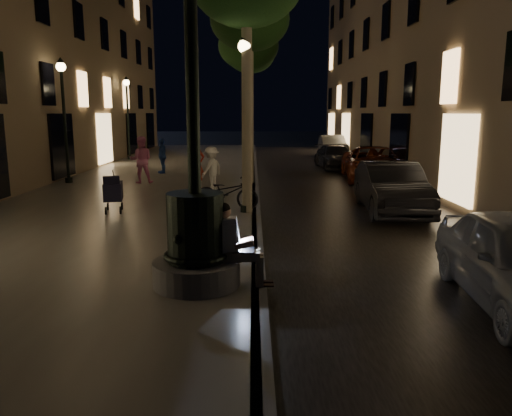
{
  "coord_description": "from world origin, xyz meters",
  "views": [
    {
      "loc": [
        -0.1,
        -5.68,
        2.93
      ],
      "look_at": [
        -0.04,
        3.0,
        1.27
      ],
      "focal_mm": 35.0,
      "sensor_mm": 36.0,
      "label": 1
    }
  ],
  "objects_px": {
    "stroller": "(113,191)",
    "lamp_curb_d": "(250,109)",
    "car_rear": "(335,157)",
    "car_fifth": "(333,147)",
    "seated_man_laptop": "(234,242)",
    "tree_far": "(251,54)",
    "car_third": "(374,164)",
    "pedestrian_blue": "(162,156)",
    "car_second": "(391,188)",
    "bicycle": "(227,192)",
    "tree_second": "(250,20)",
    "lamp_left_b": "(64,105)",
    "pedestrian_red": "(196,165)",
    "pedestrian_white": "(211,168)",
    "fountain_lamppost": "(196,223)",
    "pedestrian_pink": "(141,160)",
    "lamp_curb_a": "(245,101)",
    "lamp_curb_c": "(249,107)",
    "lamp_curb_b": "(248,105)",
    "lamp_left_c": "(127,107)",
    "tree_third": "(248,47)"
  },
  "relations": [
    {
      "from": "stroller",
      "to": "lamp_curb_d",
      "type": "bearing_deg",
      "value": 70.3
    },
    {
      "from": "car_rear",
      "to": "car_fifth",
      "type": "bearing_deg",
      "value": 78.84
    },
    {
      "from": "seated_man_laptop",
      "to": "tree_far",
      "type": "relative_size",
      "value": 0.18
    },
    {
      "from": "tree_far",
      "to": "car_third",
      "type": "bearing_deg",
      "value": -61.49
    },
    {
      "from": "stroller",
      "to": "pedestrian_blue",
      "type": "xyz_separation_m",
      "value": [
        -0.27,
        9.17,
        0.21
      ]
    },
    {
      "from": "car_second",
      "to": "bicycle",
      "type": "bearing_deg",
      "value": -171.81
    },
    {
      "from": "seated_man_laptop",
      "to": "bicycle",
      "type": "height_order",
      "value": "seated_man_laptop"
    },
    {
      "from": "tree_second",
      "to": "car_fifth",
      "type": "bearing_deg",
      "value": 67.93
    },
    {
      "from": "lamp_left_b",
      "to": "car_second",
      "type": "relative_size",
      "value": 1.06
    },
    {
      "from": "pedestrian_red",
      "to": "pedestrian_white",
      "type": "distance_m",
      "value": 0.58
    },
    {
      "from": "seated_man_laptop",
      "to": "lamp_curb_d",
      "type": "relative_size",
      "value": 0.28
    },
    {
      "from": "seated_man_laptop",
      "to": "pedestrian_blue",
      "type": "xyz_separation_m",
      "value": [
        -3.85,
        15.16,
        0.08
      ]
    },
    {
      "from": "stroller",
      "to": "car_fifth",
      "type": "relative_size",
      "value": 0.26
    },
    {
      "from": "pedestrian_blue",
      "to": "fountain_lamppost",
      "type": "bearing_deg",
      "value": -14.42
    },
    {
      "from": "car_rear",
      "to": "pedestrian_pink",
      "type": "height_order",
      "value": "pedestrian_pink"
    },
    {
      "from": "fountain_lamppost",
      "to": "car_fifth",
      "type": "distance_m",
      "value": 26.07
    },
    {
      "from": "lamp_curb_a",
      "to": "lamp_curb_c",
      "type": "relative_size",
      "value": 1.0
    },
    {
      "from": "stroller",
      "to": "car_rear",
      "type": "height_order",
      "value": "stroller"
    },
    {
      "from": "seated_man_laptop",
      "to": "car_second",
      "type": "distance_m",
      "value": 8.13
    },
    {
      "from": "lamp_curb_d",
      "to": "lamp_curb_b",
      "type": "bearing_deg",
      "value": -90.0
    },
    {
      "from": "lamp_curb_d",
      "to": "pedestrian_white",
      "type": "height_order",
      "value": "lamp_curb_d"
    },
    {
      "from": "car_third",
      "to": "pedestrian_red",
      "type": "xyz_separation_m",
      "value": [
        -7.32,
        -3.87,
        0.35
      ]
    },
    {
      "from": "lamp_curb_b",
      "to": "pedestrian_pink",
      "type": "distance_m",
      "value": 5.14
    },
    {
      "from": "car_fifth",
      "to": "pedestrian_white",
      "type": "xyz_separation_m",
      "value": [
        -6.77,
        -15.3,
        0.24
      ]
    },
    {
      "from": "lamp_left_c",
      "to": "pedestrian_white",
      "type": "bearing_deg",
      "value": -64.05
    },
    {
      "from": "pedestrian_white",
      "to": "pedestrian_blue",
      "type": "distance_m",
      "value": 5.79
    },
    {
      "from": "tree_third",
      "to": "lamp_left_b",
      "type": "xyz_separation_m",
      "value": [
        -7.1,
        -6.0,
        -2.9
      ]
    },
    {
      "from": "car_third",
      "to": "bicycle",
      "type": "xyz_separation_m",
      "value": [
        -6.04,
        -7.58,
        -0.05
      ]
    },
    {
      "from": "car_second",
      "to": "pedestrian_red",
      "type": "relative_size",
      "value": 2.54
    },
    {
      "from": "seated_man_laptop",
      "to": "pedestrian_blue",
      "type": "height_order",
      "value": "pedestrian_blue"
    },
    {
      "from": "tree_third",
      "to": "lamp_left_b",
      "type": "height_order",
      "value": "tree_third"
    },
    {
      "from": "lamp_curb_a",
      "to": "stroller",
      "type": "relative_size",
      "value": 4.11
    },
    {
      "from": "car_fifth",
      "to": "car_rear",
      "type": "bearing_deg",
      "value": -95.95
    },
    {
      "from": "seated_man_laptop",
      "to": "car_rear",
      "type": "bearing_deg",
      "value": 76.02
    },
    {
      "from": "fountain_lamppost",
      "to": "pedestrian_pink",
      "type": "bearing_deg",
      "value": 106.3
    },
    {
      "from": "seated_man_laptop",
      "to": "bicycle",
      "type": "relative_size",
      "value": 0.73
    },
    {
      "from": "lamp_left_b",
      "to": "tree_third",
      "type": "bearing_deg",
      "value": 40.2
    },
    {
      "from": "car_second",
      "to": "car_third",
      "type": "bearing_deg",
      "value": 83.92
    },
    {
      "from": "tree_second",
      "to": "car_rear",
      "type": "relative_size",
      "value": 1.75
    },
    {
      "from": "lamp_left_b",
      "to": "lamp_left_c",
      "type": "bearing_deg",
      "value": 90.0
    },
    {
      "from": "pedestrian_pink",
      "to": "bicycle",
      "type": "bearing_deg",
      "value": 115.03
    },
    {
      "from": "tree_far",
      "to": "stroller",
      "type": "bearing_deg",
      "value": -101.75
    },
    {
      "from": "lamp_left_c",
      "to": "pedestrian_pink",
      "type": "bearing_deg",
      "value": -73.87
    },
    {
      "from": "stroller",
      "to": "pedestrian_white",
      "type": "distance_m",
      "value": 4.7
    },
    {
      "from": "bicycle",
      "to": "seated_man_laptop",
      "type": "bearing_deg",
      "value": -163.17
    },
    {
      "from": "lamp_curb_b",
      "to": "lamp_left_c",
      "type": "bearing_deg",
      "value": 131.59
    },
    {
      "from": "lamp_left_b",
      "to": "lamp_left_c",
      "type": "height_order",
      "value": "same"
    },
    {
      "from": "lamp_curb_b",
      "to": "bicycle",
      "type": "xyz_separation_m",
      "value": [
        -0.54,
        -7.56,
        -2.55
      ]
    },
    {
      "from": "pedestrian_red",
      "to": "tree_third",
      "type": "bearing_deg",
      "value": 44.85
    },
    {
      "from": "tree_third",
      "to": "stroller",
      "type": "height_order",
      "value": "tree_third"
    }
  ]
}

